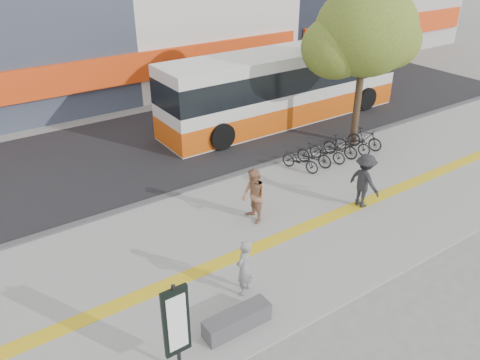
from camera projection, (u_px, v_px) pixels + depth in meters
ground at (292, 263)px, 12.94m from camera, size 120.00×120.00×0.00m
sidewalk at (259, 235)px, 14.01m from camera, size 40.00×7.00×0.08m
tactile_strip at (269, 242)px, 13.63m from camera, size 40.00×0.45×0.01m
street at (149, 148)px, 19.48m from camera, size 40.00×8.00×0.06m
curb at (199, 187)px, 16.55m from camera, size 40.00×0.25×0.14m
bench at (237, 320)px, 10.63m from camera, size 1.60×0.45×0.45m
signboard at (176, 323)px, 9.11m from camera, size 0.55×0.10×2.20m
street_tree at (363, 32)px, 17.92m from camera, size 4.40×3.80×6.31m
bus at (284, 88)px, 21.67m from camera, size 11.90×2.82×3.17m
bicycle_row at (333, 149)px, 18.30m from camera, size 4.30×1.58×0.87m
seated_woman at (244, 267)px, 11.44m from camera, size 0.65×0.59×1.50m
pedestrian_tan at (254, 196)px, 14.24m from camera, size 0.72×0.89×1.71m
pedestrian_dark at (364, 181)px, 15.02m from camera, size 0.67×1.16×1.79m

